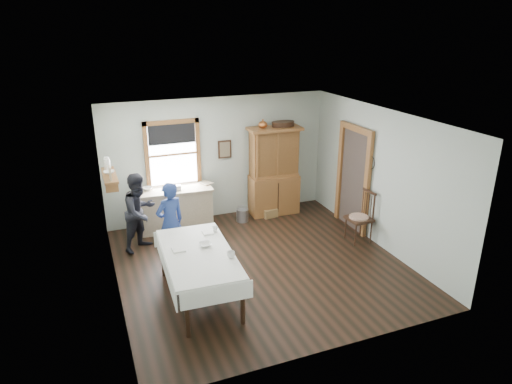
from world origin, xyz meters
The scene contains 20 objects.
room centered at (0.00, 0.00, 1.35)m, with size 5.01×5.01×2.70m.
window centered at (-1.00, 2.47, 1.63)m, with size 1.18×0.07×1.48m.
doorway centered at (2.46, 0.85, 1.16)m, with size 0.09×1.14×2.22m.
wall_shelf centered at (-2.37, 1.54, 1.57)m, with size 0.24×1.00×0.44m.
framed_picture centered at (0.15, 2.46, 1.55)m, with size 0.30×0.04×0.40m, color #361F12.
rug_beater centered at (2.45, 0.30, 1.72)m, with size 0.27×0.27×0.01m, color black.
work_counter centered at (-1.08, 2.13, 0.45)m, with size 1.57×0.59×0.90m, color tan.
china_hutch centered at (1.21, 2.16, 1.01)m, with size 1.18×0.56×2.02m, color olive.
dining_table centered at (-1.30, -0.63, 0.41)m, with size 1.08×2.05×0.82m, color white.
spindle_chair centered at (2.21, 0.19, 0.53)m, with size 0.49×0.49×1.07m, color #361F12.
pail centered at (0.37, 1.96, 0.14)m, with size 0.27×0.27×0.29m, color #9C9FA4.
wicker_basket centered at (1.03, 1.96, 0.09)m, with size 0.32×0.23×0.19m, color olive.
woman_blue centered at (-1.46, 0.75, 0.71)m, with size 0.52×0.34×1.42m, color navy.
figure_dark centered at (-1.90, 1.46, 0.71)m, with size 0.69×0.54×1.42m, color black.
table_cup_a centered at (-0.88, -0.98, 0.87)m, with size 0.12×0.12×0.10m, color white.
table_cup_b centered at (-0.84, -0.02, 0.87)m, with size 0.10×0.10×0.09m, color white.
table_bowl centered at (-1.14, -0.47, 0.85)m, with size 0.23×0.23×0.06m, color white.
counter_book centered at (-0.47, 2.18, 0.91)m, with size 0.18×0.24×0.02m, color brown.
counter_bowl centered at (-1.61, 2.27, 0.93)m, with size 0.20×0.20×0.06m, color white.
shelf_bowl centered at (-2.37, 1.55, 1.60)m, with size 0.22×0.22×0.05m, color white.
Camera 1 is at (-2.77, -6.84, 4.17)m, focal length 32.00 mm.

